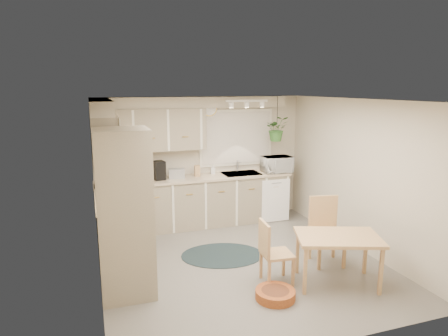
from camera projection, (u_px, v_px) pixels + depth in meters
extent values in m
plane|color=#67635B|center=(240.00, 262.00, 5.97)|extent=(4.20, 4.20, 0.00)
plane|color=white|center=(242.00, 100.00, 5.49)|extent=(4.20, 4.20, 0.00)
cube|color=#C0B69F|center=(202.00, 160.00, 7.68)|extent=(4.00, 0.04, 2.40)
cube|color=#C0B69F|center=(321.00, 235.00, 3.78)|extent=(4.00, 0.04, 2.40)
cube|color=#C0B69F|center=(95.00, 197.00, 5.10)|extent=(0.04, 4.20, 2.40)
cube|color=#C0B69F|center=(358.00, 175.00, 6.36)|extent=(0.04, 4.20, 2.40)
cube|color=tan|center=(118.00, 227.00, 6.16)|extent=(0.60, 1.85, 0.90)
cube|color=tan|center=(196.00, 202.00, 7.49)|extent=(3.60, 0.60, 0.90)
cube|color=#C5B890|center=(117.00, 198.00, 6.07)|extent=(0.64, 1.89, 0.04)
cube|color=#C5B890|center=(196.00, 178.00, 7.39)|extent=(3.64, 0.64, 0.04)
cube|color=tan|center=(125.00, 214.00, 4.89)|extent=(0.65, 0.65, 2.10)
cube|color=white|center=(151.00, 211.00, 4.99)|extent=(0.02, 0.56, 0.58)
cube|color=tan|center=(103.00, 138.00, 5.96)|extent=(0.35, 2.00, 0.75)
cube|color=tan|center=(150.00, 130.00, 7.08)|extent=(2.00, 0.35, 0.75)
cube|color=#C0B69F|center=(100.00, 106.00, 5.86)|extent=(0.30, 2.00, 0.20)
cube|color=#C0B69F|center=(193.00, 102.00, 7.26)|extent=(3.60, 0.30, 0.20)
cube|color=white|center=(120.00, 207.00, 5.53)|extent=(0.52, 0.58, 0.02)
cube|color=white|center=(117.00, 175.00, 5.44)|extent=(0.40, 0.60, 0.14)
cube|color=silver|center=(236.00, 138.00, 7.79)|extent=(1.40, 0.02, 1.00)
cube|color=silver|center=(236.00, 138.00, 7.80)|extent=(1.50, 0.02, 1.10)
cube|color=#A7ABAF|center=(241.00, 176.00, 7.68)|extent=(0.70, 0.48, 0.10)
cube|color=white|center=(276.00, 201.00, 7.68)|extent=(0.58, 0.02, 0.83)
cube|color=white|center=(247.00, 101.00, 7.16)|extent=(0.80, 0.04, 0.04)
cylinder|color=gold|center=(209.00, 108.00, 7.50)|extent=(0.30, 0.03, 0.30)
cube|color=#D7B56B|center=(337.00, 260.00, 5.28)|extent=(1.24, 1.03, 0.67)
cube|color=#D7B56B|center=(277.00, 252.00, 5.28)|extent=(0.44, 0.44, 0.86)
cube|color=#D7B56B|center=(328.00, 232.00, 5.85)|extent=(0.54, 0.54, 0.99)
ellipsoid|color=black|center=(222.00, 255.00, 6.22)|extent=(1.47, 1.23, 0.01)
cylinder|color=#AF5D23|center=(275.00, 294.00, 4.94)|extent=(0.54, 0.54, 0.11)
imported|color=white|center=(277.00, 163.00, 7.77)|extent=(0.56, 0.31, 0.38)
imported|color=white|center=(213.00, 172.00, 7.64)|extent=(0.09, 0.18, 0.08)
imported|color=#356A2A|center=(277.00, 132.00, 7.64)|extent=(0.53, 0.56, 0.37)
cube|color=black|center=(159.00, 170.00, 7.14)|extent=(0.23, 0.26, 0.34)
cube|color=#A7ABAF|center=(177.00, 173.00, 7.28)|extent=(0.31, 0.20, 0.17)
cube|color=#D7B56B|center=(197.00, 171.00, 7.43)|extent=(0.10, 0.10, 0.21)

